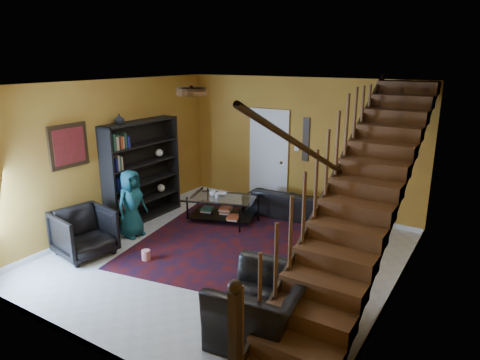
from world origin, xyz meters
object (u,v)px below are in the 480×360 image
(armchair_left, at_px, (84,233))
(armchair_right, at_px, (262,307))
(bookshelf, at_px, (143,173))
(coffee_table, at_px, (223,207))
(sofa, at_px, (291,203))

(armchair_left, distance_m, armchair_right, 3.57)
(bookshelf, height_order, coffee_table, bookshelf)
(sofa, height_order, coffee_table, sofa)
(bookshelf, xyz_separation_m, armchair_left, (0.35, -1.77, -0.57))
(armchair_right, bearing_deg, armchair_left, -102.56)
(bookshelf, xyz_separation_m, coffee_table, (1.43, 0.71, -0.67))
(coffee_table, bearing_deg, bookshelf, -153.52)
(bookshelf, distance_m, armchair_left, 1.89)
(armchair_left, xyz_separation_m, coffee_table, (1.08, 2.48, -0.10))
(bookshelf, relative_size, armchair_right, 1.69)
(armchair_left, relative_size, armchair_right, 0.73)
(coffee_table, bearing_deg, armchair_right, -48.63)
(bookshelf, xyz_separation_m, sofa, (2.47, 1.70, -0.68))
(armchair_right, distance_m, coffee_table, 3.74)
(armchair_right, relative_size, coffee_table, 0.80)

